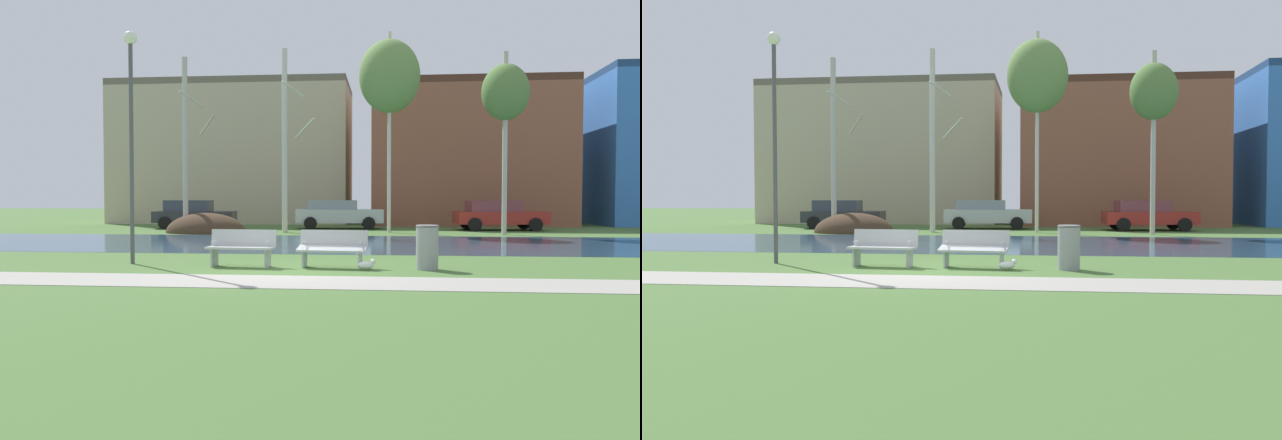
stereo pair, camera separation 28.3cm
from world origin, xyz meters
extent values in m
plane|color=#476B33|center=(0.00, 10.00, 0.00)|extent=(120.00, 120.00, 0.00)
cube|color=#9E998E|center=(0.00, -1.82, 0.01)|extent=(60.00, 1.89, 0.01)
cube|color=#33516B|center=(0.00, 8.43, 0.00)|extent=(80.00, 8.73, 0.01)
ellipsoid|color=#423021|center=(-5.86, 14.46, 0.00)|extent=(3.66, 2.87, 1.81)
cube|color=#B2B5B7|center=(-1.08, 0.67, 0.45)|extent=(1.64, 0.62, 0.05)
cube|color=#B2B5B7|center=(-1.05, 0.94, 0.67)|extent=(1.60, 0.23, 0.40)
cube|color=#B2B5B7|center=(-1.73, 0.78, 0.23)|extent=(0.08, 0.43, 0.45)
cube|color=#B2B5B7|center=(-0.42, 0.67, 0.23)|extent=(0.08, 0.43, 0.45)
cylinder|color=#B2B5B7|center=(-1.73, 0.74, 0.59)|extent=(0.07, 0.28, 0.04)
cylinder|color=#B2B5B7|center=(-0.42, 0.63, 0.59)|extent=(0.07, 0.28, 0.04)
cube|color=#B2B5B7|center=(1.08, 0.67, 0.45)|extent=(1.64, 0.62, 0.15)
cube|color=#B2B5B7|center=(1.10, 0.94, 0.67)|extent=(1.60, 0.23, 0.40)
cube|color=#B2B5B7|center=(0.43, 0.78, 0.23)|extent=(0.08, 0.43, 0.45)
cube|color=#B2B5B7|center=(1.74, 0.67, 0.23)|extent=(0.08, 0.43, 0.45)
cylinder|color=#B2B5B7|center=(0.43, 0.74, 0.59)|extent=(0.07, 0.28, 0.04)
cylinder|color=#B2B5B7|center=(1.73, 0.63, 0.59)|extent=(0.07, 0.28, 0.04)
cylinder|color=gray|center=(3.25, 0.61, 0.51)|extent=(0.50, 0.50, 1.01)
torus|color=#545557|center=(3.25, 0.61, 0.98)|extent=(0.53, 0.53, 0.04)
ellipsoid|color=white|center=(1.87, 0.26, 0.12)|extent=(0.37, 0.17, 0.17)
sphere|color=white|center=(2.03, 0.26, 0.20)|extent=(0.12, 0.12, 0.12)
cone|color=gold|center=(2.10, 0.26, 0.20)|extent=(0.06, 0.04, 0.04)
cylinder|color=gold|center=(1.88, 0.23, 0.05)|extent=(0.01, 0.01, 0.10)
cylinder|color=gold|center=(1.88, 0.30, 0.05)|extent=(0.01, 0.01, 0.10)
cylinder|color=#4C4C51|center=(-3.88, 1.13, 2.68)|extent=(0.10, 0.10, 5.36)
sphere|color=white|center=(-3.88, 1.13, 5.51)|extent=(0.32, 0.32, 0.32)
cylinder|color=#BCB7A8|center=(-6.97, 14.97, 4.04)|extent=(0.24, 0.24, 8.07)
cylinder|color=#BCB7A8|center=(-6.07, 15.59, 5.04)|extent=(1.24, 1.75, 0.83)
cylinder|color=#BCB7A8|center=(-6.50, 14.49, 6.08)|extent=(0.96, 0.93, 0.68)
cylinder|color=beige|center=(-2.33, 15.12, 4.20)|extent=(0.25, 0.25, 8.39)
cylinder|color=beige|center=(-1.48, 15.70, 4.81)|extent=(1.17, 1.66, 0.83)
cylinder|color=beige|center=(-1.88, 14.66, 6.48)|extent=(0.91, 0.89, 0.64)
cylinder|color=beige|center=(2.43, 15.53, 4.56)|extent=(0.17, 0.17, 9.13)
ellipsoid|color=#668947|center=(2.43, 15.53, 7.12)|extent=(2.78, 2.78, 3.33)
cylinder|color=#BCB7A8|center=(7.39, 14.39, 3.94)|extent=(0.21, 0.21, 7.87)
ellipsoid|color=#567A3D|center=(7.39, 14.39, 6.14)|extent=(2.02, 2.02, 2.43)
cube|color=#282B30|center=(-7.50, 18.20, 0.61)|extent=(4.21, 2.19, 0.58)
cube|color=#2F3648|center=(-7.82, 18.17, 1.18)|extent=(2.41, 1.82, 0.56)
cylinder|color=black|center=(-6.24, 19.23, 0.32)|extent=(0.66, 0.27, 0.64)
cylinder|color=black|center=(-6.08, 17.39, 0.32)|extent=(0.66, 0.27, 0.64)
cylinder|color=black|center=(-8.91, 19.01, 0.32)|extent=(0.66, 0.27, 0.64)
cylinder|color=black|center=(-8.76, 17.16, 0.32)|extent=(0.66, 0.27, 0.64)
cube|color=#B2B5BC|center=(-0.07, 18.59, 0.66)|extent=(4.53, 2.18, 0.68)
cube|color=gray|center=(-0.42, 18.57, 1.23)|extent=(2.58, 1.80, 0.46)
cylinder|color=black|center=(1.30, 19.62, 0.32)|extent=(0.66, 0.27, 0.64)
cylinder|color=black|center=(1.45, 17.81, 0.32)|extent=(0.66, 0.27, 0.64)
cylinder|color=black|center=(-1.59, 19.38, 0.32)|extent=(0.66, 0.27, 0.64)
cylinder|color=black|center=(-1.44, 17.57, 0.32)|extent=(0.66, 0.27, 0.64)
cube|color=maroon|center=(7.84, 17.96, 0.62)|extent=(4.46, 2.25, 0.59)
cube|color=brown|center=(7.49, 17.93, 1.18)|extent=(2.55, 1.87, 0.54)
cylinder|color=black|center=(9.18, 19.03, 0.32)|extent=(0.66, 0.27, 0.64)
cylinder|color=black|center=(9.34, 17.13, 0.32)|extent=(0.66, 0.27, 0.64)
cylinder|color=black|center=(6.34, 18.79, 0.32)|extent=(0.66, 0.27, 0.64)
cylinder|color=black|center=(6.49, 16.90, 0.32)|extent=(0.66, 0.27, 0.64)
cube|color=#BCAD8E|center=(-7.31, 26.59, 4.16)|extent=(14.53, 7.22, 8.32)
cube|color=#675F4E|center=(-7.31, 26.59, 8.52)|extent=(14.53, 7.22, 0.40)
cube|color=brown|center=(7.05, 25.72, 3.91)|extent=(11.13, 9.08, 7.81)
cube|color=#4E2C21|center=(7.05, 25.72, 8.01)|extent=(11.13, 9.08, 0.40)
camera|label=1|loc=(2.34, -14.03, 1.66)|focal=36.05mm
camera|label=2|loc=(2.62, -14.00, 1.66)|focal=36.05mm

